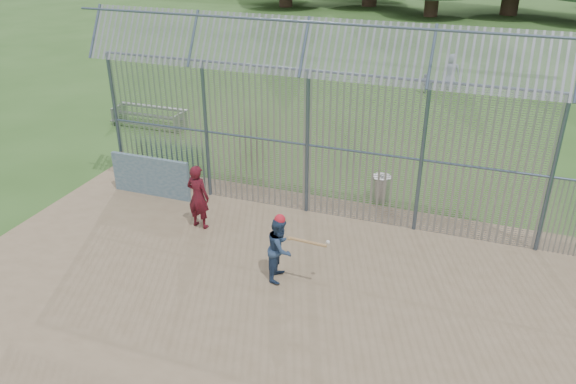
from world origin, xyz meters
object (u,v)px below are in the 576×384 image
at_px(dugout_wall, 151,176).
at_px(trash_can, 381,188).
at_px(batter, 280,248).
at_px(onlooker, 198,197).
at_px(bleacher, 149,116).

height_order(dugout_wall, trash_can, dugout_wall).
height_order(batter, trash_can, batter).
xyz_separation_m(batter, onlooker, (-2.83, 1.46, 0.12)).
distance_m(trash_can, bleacher, 10.30).
distance_m(onlooker, bleacher, 8.52).
bearing_deg(batter, trash_can, -21.58).
bearing_deg(onlooker, dugout_wall, -20.99).
bearing_deg(dugout_wall, trash_can, 17.51).
xyz_separation_m(dugout_wall, onlooker, (2.22, -1.20, 0.28)).
height_order(dugout_wall, batter, batter).
distance_m(dugout_wall, trash_can, 6.72).
height_order(dugout_wall, onlooker, onlooker).
xyz_separation_m(dugout_wall, bleacher, (-3.39, 5.19, -0.21)).
distance_m(onlooker, trash_can, 5.31).
bearing_deg(bleacher, onlooker, -48.73).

